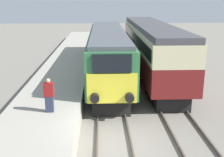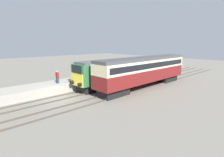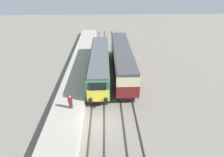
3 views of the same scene
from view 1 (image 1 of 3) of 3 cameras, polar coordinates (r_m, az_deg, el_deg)
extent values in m
plane|color=slate|center=(12.21, 0.47, -13.56)|extent=(120.00, 120.00, 0.00)
cube|color=#9E998C|center=(19.60, -10.32, -0.58)|extent=(3.50, 50.00, 1.02)
cube|color=#4C4238|center=(16.70, -2.80, -4.88)|extent=(0.07, 60.00, 0.14)
cube|color=#4C4238|center=(16.74, 2.13, -4.82)|extent=(0.07, 60.00, 0.14)
cube|color=#4C4238|center=(17.00, 8.77, -4.67)|extent=(0.07, 60.00, 0.14)
cube|color=#4C4238|center=(17.33, 13.45, -4.53)|extent=(0.07, 60.00, 0.14)
cube|color=black|center=(16.56, -0.34, -3.46)|extent=(2.03, 4.00, 1.00)
cube|color=black|center=(26.83, -1.09, 4.15)|extent=(2.03, 4.00, 1.00)
cube|color=#2D6B3D|center=(21.27, -0.82, 5.83)|extent=(2.70, 15.64, 2.52)
cube|color=yellow|center=(13.76, 0.01, -2.06)|extent=(2.48, 0.10, 1.51)
cube|color=black|center=(13.42, 0.01, 3.05)|extent=(1.89, 0.10, 0.91)
cube|color=#4C5156|center=(21.07, -0.84, 9.52)|extent=(2.38, 15.02, 0.24)
cylinder|color=black|center=(13.68, -3.53, -3.98)|extent=(0.44, 0.35, 0.44)
cylinder|color=black|center=(13.75, 3.59, -3.89)|extent=(0.44, 0.35, 0.44)
cube|color=black|center=(17.17, 11.07, -3.14)|extent=(1.89, 3.60, 0.95)
cube|color=black|center=(28.27, 5.79, 4.64)|extent=(1.89, 3.60, 0.95)
cube|color=maroon|center=(22.37, 7.91, 4.84)|extent=(2.70, 16.07, 1.58)
cube|color=beige|center=(22.15, 8.05, 8.43)|extent=(2.71, 16.07, 1.24)
cube|color=black|center=(22.15, 8.05, 8.43)|extent=(2.75, 15.42, 0.68)
cube|color=#424247|center=(22.06, 8.13, 10.49)|extent=(2.48, 16.07, 0.36)
cube|color=#2D334C|center=(13.12, -12.57, -5.07)|extent=(0.36, 0.24, 0.75)
cube|color=maroon|center=(12.89, -12.76, -2.21)|extent=(0.44, 0.26, 0.63)
sphere|color=tan|center=(12.77, -12.87, -0.43)|extent=(0.20, 0.20, 0.20)
camera|label=2|loc=(18.05, 80.61, 2.65)|focal=28.00mm
camera|label=3|loc=(7.85, 160.91, 52.17)|focal=28.00mm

